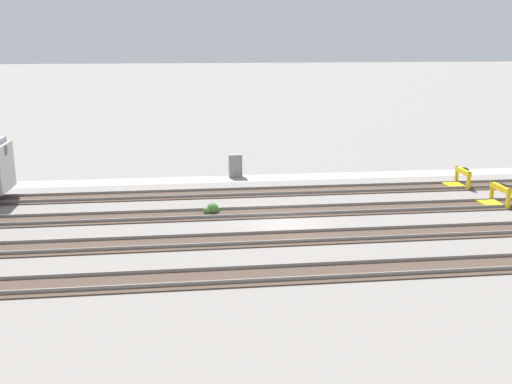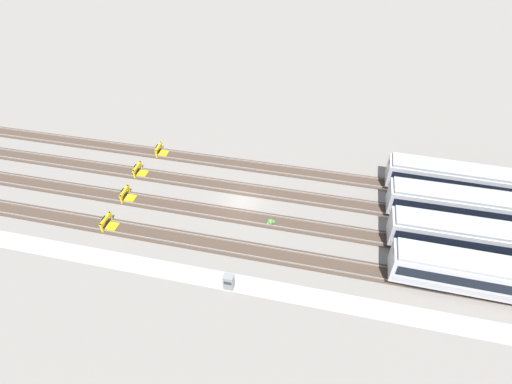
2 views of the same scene
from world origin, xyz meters
name	(u,v)px [view 2 (image 2 of 2)]	position (x,y,z in m)	size (l,w,h in m)	color
ground_plane	(242,202)	(0.00, 0.00, 0.00)	(400.00, 400.00, 0.00)	gray
service_walkway	(213,279)	(0.00, -10.65, 0.00)	(54.00, 2.00, 0.01)	#9E9E93
rail_track_nearest	(225,246)	(0.00, -6.66, 0.04)	(90.00, 2.23, 0.21)	#47382D
rail_track_near_inner	(237,216)	(0.00, -2.22, 0.04)	(90.00, 2.24, 0.21)	#47382D
rail_track_middle	(247,189)	(0.00, 2.22, 0.04)	(90.00, 2.24, 0.21)	#47382D
rail_track_far_inner	(255,166)	(0.00, 6.66, 0.04)	(90.00, 2.23, 0.21)	#47382D
subway_car_front_row_leftmost	(472,182)	(24.41, 6.60, 2.04)	(18.06, 3.26, 3.70)	#ADAFB7
subway_car_front_row_centre	(489,241)	(24.41, -2.27, 2.04)	(18.00, 2.85, 3.70)	#ADAFB7
subway_car_back_row_leftmost	(500,279)	(24.41, -6.69, 2.04)	(18.04, 3.07, 3.70)	#ADAFB7
subway_car_back_row_centre	(479,208)	(24.41, 2.26, 2.04)	(18.01, 2.91, 3.70)	#ADAFB7
bumper_stop_nearest_track	(109,223)	(-12.47, -6.66, 0.51)	(1.36, 2.01, 1.22)	gold
bumper_stop_near_inner_track	(127,195)	(-12.62, -2.22, 0.51)	(1.35, 2.00, 1.22)	gold
bumper_stop_middle_track	(140,170)	(-13.20, 2.22, 0.51)	(1.34, 2.00, 1.22)	gold
bumper_stop_far_inner_track	(161,150)	(-12.36, 6.67, 0.51)	(1.38, 2.01, 1.22)	gold
electrical_cabinet	(229,282)	(1.66, -11.21, 0.80)	(0.90, 0.73, 1.60)	gray
weed_clump	(271,222)	(3.75, -2.57, 0.24)	(0.92, 0.70, 0.64)	#4C7F3D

